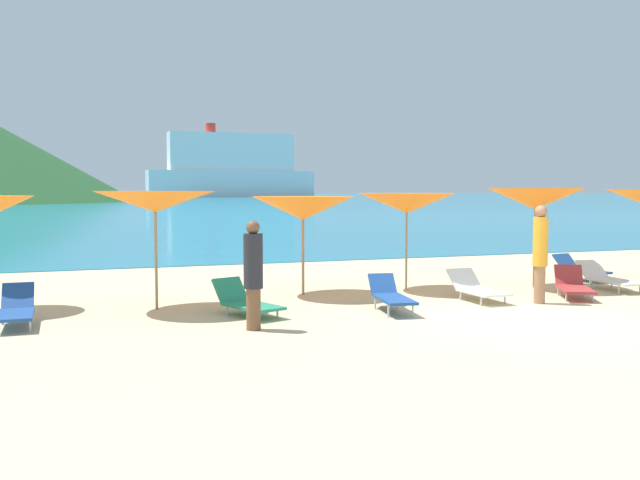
{
  "coord_description": "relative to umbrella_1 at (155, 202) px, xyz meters",
  "views": [
    {
      "loc": [
        -7.4,
        -10.14,
        2.22
      ],
      "look_at": [
        -2.47,
        3.31,
        1.2
      ],
      "focal_mm": 39.5,
      "sensor_mm": 36.0,
      "label": 1
    }
  ],
  "objects": [
    {
      "name": "umbrella_3",
      "position": [
        5.55,
        0.73,
        -0.08
      ],
      "size": [
        2.27,
        2.27,
        2.15
      ],
      "color": "#9E7F59",
      "rests_on": "ground_plane"
    },
    {
      "name": "beachgoer_1",
      "position": [
        1.2,
        -2.48,
        -1.07
      ],
      "size": [
        0.31,
        0.31,
        1.74
      ],
      "rotation": [
        0.0,
        0.0,
        3.53
      ],
      "color": "brown",
      "rests_on": "ground_plane"
    },
    {
      "name": "ocean_water",
      "position": [
        5.79,
        227.2,
        -1.99
      ],
      "size": [
        650.0,
        440.0,
        0.02
      ],
      "primitive_type": "cube",
      "color": "teal",
      "rests_on": "ground_plane"
    },
    {
      "name": "lounge_chair_8",
      "position": [
        9.82,
        -0.79,
        -1.74
      ],
      "size": [
        0.75,
        1.79,
        0.59
      ],
      "rotation": [
        0.0,
        0.0,
        -0.08
      ],
      "color": "white",
      "rests_on": "ground_plane"
    },
    {
      "name": "umbrella_4",
      "position": [
        8.43,
        0.04,
        0.02
      ],
      "size": [
        2.34,
        2.34,
        2.26
      ],
      "color": "#9E7F59",
      "rests_on": "ground_plane"
    },
    {
      "name": "lounge_chair_2",
      "position": [
        -2.36,
        -0.82,
        -1.72
      ],
      "size": [
        0.54,
        1.58,
        0.63
      ],
      "rotation": [
        0.0,
        0.0,
        -0.0
      ],
      "color": "#1E478C",
      "rests_on": "ground_plane"
    },
    {
      "name": "umbrella_2",
      "position": [
        3.15,
        0.81,
        -0.17
      ],
      "size": [
        2.19,
        2.19,
        2.09
      ],
      "color": "#9E7F59",
      "rests_on": "ground_plane"
    },
    {
      "name": "umbrella_1",
      "position": [
        0.0,
        0.0,
        0.0
      ],
      "size": [
        2.48,
        2.48,
        2.2
      ],
      "color": "#9E7F59",
      "rests_on": "ground_plane"
    },
    {
      "name": "cruise_ship",
      "position": [
        49.88,
        210.19,
        7.04
      ],
      "size": [
        53.49,
        9.25,
        23.4
      ],
      "rotation": [
        0.0,
        0.0,
        0.01
      ],
      "color": "white",
      "rests_on": "ocean_water"
    },
    {
      "name": "ground_plane",
      "position": [
        5.79,
        6.93,
        -2.15
      ],
      "size": [
        50.0,
        100.0,
        0.3
      ],
      "primitive_type": "cube",
      "color": "beige"
    },
    {
      "name": "lounge_chair_3",
      "position": [
        8.26,
        -1.5,
        -1.74
      ],
      "size": [
        1.18,
        1.52,
        0.63
      ],
      "rotation": [
        0.0,
        0.0,
        -0.49
      ],
      "color": "#A53333",
      "rests_on": "ground_plane"
    },
    {
      "name": "lounge_chair_1",
      "position": [
        10.32,
        0.72,
        -1.71
      ],
      "size": [
        0.77,
        1.45,
        0.61
      ],
      "rotation": [
        0.0,
        0.0,
        0.15
      ],
      "color": "#1E478C",
      "rests_on": "ground_plane"
    },
    {
      "name": "lounge_chair_7",
      "position": [
        4.01,
        -1.67,
        -1.71
      ],
      "size": [
        0.76,
        1.63,
        0.62
      ],
      "rotation": [
        0.0,
        0.0,
        -0.16
      ],
      "color": "#1E478C",
      "rests_on": "ground_plane"
    },
    {
      "name": "lounge_chair_0",
      "position": [
        1.41,
        -1.16,
        -1.75
      ],
      "size": [
        1.07,
        1.6,
        0.61
      ],
      "rotation": [
        0.0,
        0.0,
        0.35
      ],
      "color": "#268C66",
      "rests_on": "ground_plane"
    },
    {
      "name": "beachgoer_0",
      "position": [
        7.13,
        -1.87,
        -0.95
      ],
      "size": [
        0.29,
        0.29,
        1.92
      ],
      "rotation": [
        0.0,
        0.0,
        0.31
      ],
      "color": "#A3704C",
      "rests_on": "ground_plane"
    },
    {
      "name": "lounge_chair_4",
      "position": [
        6.17,
        -1.15,
        -1.74
      ],
      "size": [
        0.63,
        1.49,
        0.58
      ],
      "rotation": [
        0.0,
        0.0,
        0.0
      ],
      "color": "white",
      "rests_on": "ground_plane"
    }
  ]
}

